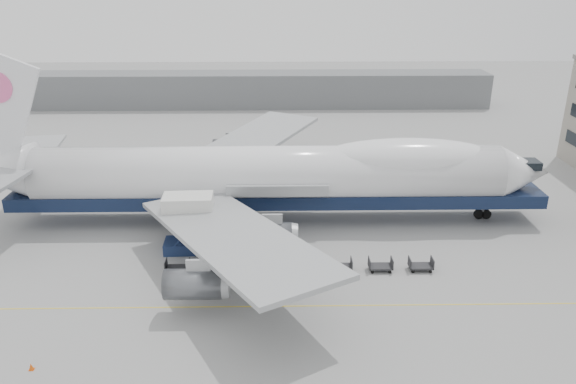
{
  "coord_description": "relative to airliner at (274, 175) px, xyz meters",
  "views": [
    {
      "loc": [
        1.18,
        -47.56,
        27.41
      ],
      "look_at": [
        2.11,
        6.0,
        5.9
      ],
      "focal_mm": 35.0,
      "sensor_mm": 36.0,
      "label": 1
    }
  ],
  "objects": [
    {
      "name": "dolly_6",
      "position": [
        14.25,
        -11.97,
        -5.09
      ],
      "size": [
        2.3,
        1.35,
        1.3
      ],
      "color": "#2D2D30",
      "rests_on": "ground"
    },
    {
      "name": "hangar",
      "position": [
        -10.64,
        58.0,
        -2.12
      ],
      "size": [
        110.0,
        8.0,
        7.0
      ],
      "primitive_type": "cube",
      "color": "slate",
      "rests_on": "ground"
    },
    {
      "name": "ground",
      "position": [
        -0.64,
        -12.0,
        -5.62
      ],
      "size": [
        260.0,
        260.0,
        0.0
      ],
      "primitive_type": "plane",
      "color": "gray",
      "rests_on": "ground"
    },
    {
      "name": "dolly_2",
      "position": [
        -1.44,
        -11.97,
        -5.09
      ],
      "size": [
        2.3,
        1.35,
        1.3
      ],
      "color": "#2D2D30",
      "rests_on": "ground"
    },
    {
      "name": "traffic_cone",
      "position": [
        -17.7,
        -25.95,
        -5.36
      ],
      "size": [
        0.38,
        0.38,
        0.56
      ],
      "rotation": [
        0.0,
        0.0,
        0.16
      ],
      "color": "#DC4F0B",
      "rests_on": "ground"
    },
    {
      "name": "dolly_5",
      "position": [
        10.32,
        -11.97,
        -5.09
      ],
      "size": [
        2.3,
        1.35,
        1.3
      ],
      "color": "#2D2D30",
      "rests_on": "ground"
    },
    {
      "name": "catering_truck",
      "position": [
        -8.63,
        -7.48,
        -2.17
      ],
      "size": [
        5.5,
        3.93,
        6.19
      ],
      "rotation": [
        0.0,
        0.0,
        0.04
      ],
      "color": "navy",
      "rests_on": "ground"
    },
    {
      "name": "dolly_0",
      "position": [
        -9.29,
        -11.97,
        -5.09
      ],
      "size": [
        2.3,
        1.35,
        1.3
      ],
      "color": "#2D2D30",
      "rests_on": "ground"
    },
    {
      "name": "dolly_1",
      "position": [
        -5.37,
        -11.97,
        -5.09
      ],
      "size": [
        2.3,
        1.35,
        1.3
      ],
      "color": "#2D2D30",
      "rests_on": "ground"
    },
    {
      "name": "airliner",
      "position": [
        0.0,
        0.0,
        0.0
      ],
      "size": [
        67.0,
        55.3,
        19.98
      ],
      "color": "white",
      "rests_on": "ground"
    },
    {
      "name": "dolly_4",
      "position": [
        6.4,
        -11.97,
        -5.09
      ],
      "size": [
        2.3,
        1.35,
        1.3
      ],
      "color": "#2D2D30",
      "rests_on": "ground"
    },
    {
      "name": "dolly_3",
      "position": [
        2.48,
        -11.97,
        -5.09
      ],
      "size": [
        2.3,
        1.35,
        1.3
      ],
      "color": "#2D2D30",
      "rests_on": "ground"
    },
    {
      "name": "apron_line",
      "position": [
        -0.64,
        -18.0,
        -5.62
      ],
      "size": [
        60.0,
        0.15,
        0.01
      ],
      "primitive_type": "cube",
      "color": "gold",
      "rests_on": "ground"
    }
  ]
}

